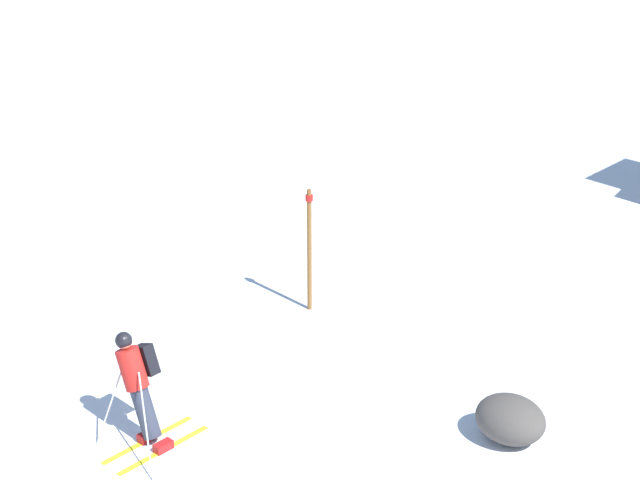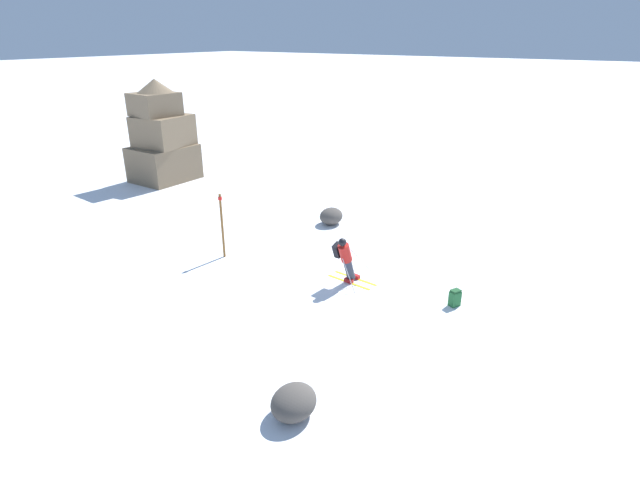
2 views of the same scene
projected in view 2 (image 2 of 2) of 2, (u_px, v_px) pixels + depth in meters
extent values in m
plane|color=white|center=(367.00, 270.00, 16.32)|extent=(300.00, 300.00, 0.00)
cube|color=yellow|center=(349.00, 282.00, 15.47)|extent=(0.21, 1.58, 0.01)
cube|color=yellow|center=(355.00, 278.00, 15.73)|extent=(0.21, 1.58, 0.01)
cube|color=#B21919|center=(349.00, 280.00, 15.45)|extent=(0.16, 0.29, 0.12)
cube|color=#B21919|center=(355.00, 276.00, 15.71)|extent=(0.16, 0.29, 0.12)
cylinder|color=#2D3342|center=(349.00, 269.00, 15.30)|extent=(0.52, 0.30, 0.79)
cylinder|color=red|center=(345.00, 253.00, 14.89)|extent=(0.55, 0.38, 0.66)
sphere|color=tan|center=(343.00, 243.00, 14.65)|extent=(0.28, 0.23, 0.27)
sphere|color=black|center=(342.00, 242.00, 14.63)|extent=(0.33, 0.26, 0.31)
cube|color=black|center=(338.00, 250.00, 15.02)|extent=(0.43, 0.21, 0.51)
cylinder|color=#B7B7BC|center=(349.00, 276.00, 14.80)|extent=(0.09, 0.52, 1.00)
cylinder|color=#B7B7BC|center=(365.00, 264.00, 15.37)|extent=(0.81, 0.59, 1.16)
cube|color=#7A664C|center=(164.00, 163.00, 25.93)|extent=(2.97, 2.53, 1.78)
cube|color=#7A664C|center=(163.00, 131.00, 25.34)|extent=(2.75, 2.53, 1.53)
cube|color=#7A664C|center=(155.00, 104.00, 24.75)|extent=(2.17, 2.08, 1.12)
cone|color=#7A664C|center=(155.00, 86.00, 24.44)|extent=(1.78, 1.78, 0.66)
cube|color=#236633|center=(455.00, 299.00, 14.09)|extent=(0.36, 0.32, 0.44)
cube|color=#1A4C26|center=(456.00, 291.00, 13.99)|extent=(0.33, 0.29, 0.06)
ellipsoid|color=#4C4742|center=(331.00, 216.00, 20.08)|extent=(1.03, 0.88, 0.67)
ellipsoid|color=#4C4742|center=(294.00, 402.00, 9.98)|extent=(1.02, 0.87, 0.66)
cylinder|color=brown|center=(222.00, 226.00, 16.83)|extent=(0.08, 0.08, 2.26)
cylinder|color=red|center=(220.00, 198.00, 16.46)|extent=(0.13, 0.13, 0.10)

